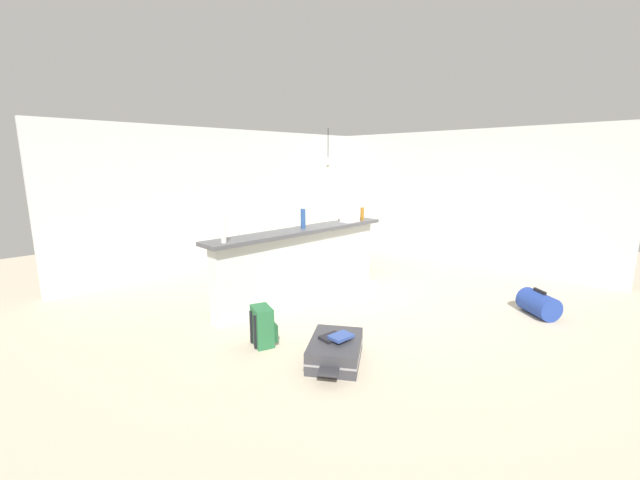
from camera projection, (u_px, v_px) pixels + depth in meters
ground_plane at (361, 299)px, 5.69m from camera, size 13.00×13.00×0.05m
wall_back at (239, 197)px, 7.57m from camera, size 6.60×0.10×2.50m
wall_right at (450, 196)px, 7.75m from camera, size 0.10×6.00×2.50m
partition_half_wall at (302, 266)px, 5.56m from camera, size 2.80×0.20×0.96m
bar_countertop at (302, 231)px, 5.46m from camera, size 2.96×0.40×0.05m
bottle_white at (223, 230)px, 4.49m from camera, size 0.06×0.06×0.29m
bottle_blue at (303, 219)px, 5.46m from camera, size 0.07×0.07×0.27m
bottle_amber at (362, 214)px, 6.21m from camera, size 0.06×0.06×0.20m
grocery_bag at (350, 215)px, 6.04m from camera, size 0.26×0.18×0.22m
dining_table at (331, 231)px, 7.39m from camera, size 1.10×0.80×0.74m
dining_chair_near_partition at (349, 241)px, 7.06m from camera, size 0.46×0.46×0.93m
pendant_lamp at (328, 161)px, 7.10m from camera, size 0.34×0.34×0.69m
suitcase_flat_charcoal at (335, 350)px, 3.87m from camera, size 0.87×0.80×0.22m
backpack_green at (263, 327)px, 4.20m from camera, size 0.30×0.32×0.42m
duffel_bag_blue at (538, 304)px, 5.01m from camera, size 0.52×0.57×0.34m
book_stack at (336, 337)px, 3.85m from camera, size 0.26×0.27×0.06m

